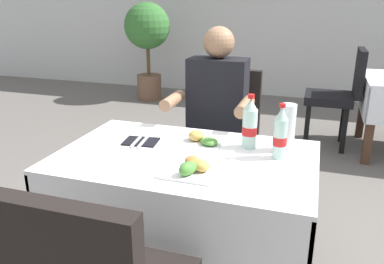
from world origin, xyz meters
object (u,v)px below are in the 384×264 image
(main_dining_table, at_px, (186,188))
(chair_far_diner_seat, at_px, (223,136))
(napkin_cutlery_set, at_px, (141,141))
(potted_plant_corner, at_px, (147,35))
(plate_far_diner, at_px, (199,141))
(cola_bottle_secondary, at_px, (280,135))
(cola_bottle_primary, at_px, (250,125))
(background_chair_left, at_px, (339,92))
(seated_diner_far, at_px, (215,117))
(beer_glass_left, at_px, (287,127))
(plate_near_camera, at_px, (192,167))

(main_dining_table, bearing_deg, chair_far_diner_seat, 90.00)
(napkin_cutlery_set, relative_size, potted_plant_corner, 0.14)
(plate_far_diner, relative_size, cola_bottle_secondary, 0.95)
(cola_bottle_primary, bearing_deg, cola_bottle_secondary, -30.80)
(main_dining_table, bearing_deg, background_chair_left, 71.68)
(main_dining_table, height_order, cola_bottle_primary, cola_bottle_primary)
(seated_diner_far, height_order, background_chair_left, seated_diner_far)
(napkin_cutlery_set, height_order, potted_plant_corner, potted_plant_corner)
(main_dining_table, xyz_separation_m, plate_far_diner, (0.02, 0.14, 0.19))
(chair_far_diner_seat, relative_size, background_chair_left, 1.00)
(beer_glass_left, distance_m, potted_plant_corner, 3.96)
(beer_glass_left, xyz_separation_m, potted_plant_corner, (-2.19, 3.30, 0.07))
(background_chair_left, bearing_deg, main_dining_table, -108.32)
(beer_glass_left, relative_size, potted_plant_corner, 0.17)
(main_dining_table, relative_size, plate_far_diner, 4.89)
(chair_far_diner_seat, relative_size, cola_bottle_primary, 3.63)
(main_dining_table, distance_m, cola_bottle_secondary, 0.51)
(plate_far_diner, bearing_deg, cola_bottle_secondary, -6.76)
(potted_plant_corner, bearing_deg, chair_far_diner_seat, -57.23)
(main_dining_table, height_order, beer_glass_left, beer_glass_left)
(plate_near_camera, height_order, background_chair_left, background_chair_left)
(plate_near_camera, distance_m, background_chair_left, 2.59)
(plate_near_camera, bearing_deg, main_dining_table, 117.22)
(main_dining_table, height_order, seated_diner_far, seated_diner_far)
(main_dining_table, bearing_deg, potted_plant_corner, 116.63)
(seated_diner_far, height_order, plate_far_diner, seated_diner_far)
(plate_near_camera, height_order, beer_glass_left, beer_glass_left)
(plate_far_diner, bearing_deg, chair_far_diner_seat, 92.06)
(cola_bottle_primary, relative_size, background_chair_left, 0.28)
(cola_bottle_secondary, bearing_deg, napkin_cutlery_set, -179.34)
(cola_bottle_secondary, bearing_deg, chair_far_diner_seat, 121.73)
(chair_far_diner_seat, height_order, plate_far_diner, chair_far_diner_seat)
(main_dining_table, xyz_separation_m, seated_diner_far, (-0.03, 0.66, 0.16))
(chair_far_diner_seat, distance_m, plate_far_diner, 0.66)
(beer_glass_left, bearing_deg, plate_far_diner, -172.07)
(napkin_cutlery_set, xyz_separation_m, potted_plant_corner, (-1.48, 3.41, 0.19))
(chair_far_diner_seat, xyz_separation_m, plate_far_diner, (0.02, -0.63, 0.19))
(plate_far_diner, xyz_separation_m, beer_glass_left, (0.42, 0.06, 0.10))
(chair_far_diner_seat, distance_m, potted_plant_corner, 3.26)
(potted_plant_corner, bearing_deg, cola_bottle_primary, -58.62)
(plate_near_camera, distance_m, beer_glass_left, 0.52)
(plate_near_camera, relative_size, cola_bottle_secondary, 0.89)
(cola_bottle_secondary, bearing_deg, main_dining_table, -167.10)
(plate_far_diner, bearing_deg, napkin_cutlery_set, -169.36)
(seated_diner_far, relative_size, beer_glass_left, 5.49)
(napkin_cutlery_set, bearing_deg, potted_plant_corner, 113.53)
(plate_far_diner, bearing_deg, main_dining_table, -99.01)
(plate_near_camera, relative_size, beer_glass_left, 1.00)
(plate_far_diner, xyz_separation_m, napkin_cutlery_set, (-0.29, -0.05, -0.01))
(cola_bottle_primary, height_order, cola_bottle_secondary, cola_bottle_primary)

